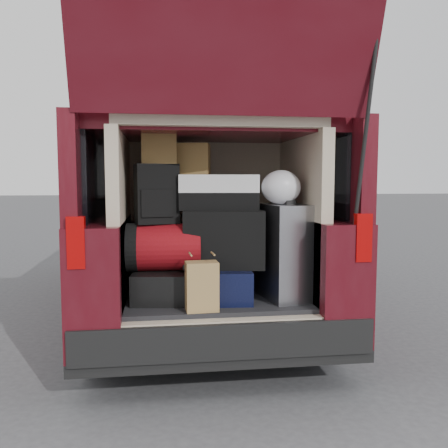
{
  "coord_description": "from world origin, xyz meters",
  "views": [
    {
      "loc": [
        -0.39,
        -3.1,
        1.38
      ],
      "look_at": [
        0.06,
        0.2,
        1.06
      ],
      "focal_mm": 38.0,
      "sensor_mm": 36.0,
      "label": 1
    }
  ],
  "objects": [
    {
      "name": "red_duffel",
      "position": [
        -0.36,
        0.15,
        0.92
      ],
      "size": [
        0.5,
        0.34,
        0.32
      ],
      "primitive_type": "cube",
      "rotation": [
        0.0,
        0.0,
        -0.03
      ],
      "color": "maroon",
      "rests_on": "black_hardshell"
    },
    {
      "name": "silver_roller",
      "position": [
        0.47,
        0.08,
        0.88
      ],
      "size": [
        0.35,
        0.48,
        0.66
      ],
      "primitive_type": "cube",
      "rotation": [
        0.0,
        0.0,
        0.17
      ],
      "color": "silver",
      "rests_on": "load_floor"
    },
    {
      "name": "backpack",
      "position": [
        -0.41,
        0.17,
        1.28
      ],
      "size": [
        0.31,
        0.23,
        0.41
      ],
      "primitive_type": "cube",
      "rotation": [
        0.0,
        0.0,
        0.2
      ],
      "color": "black",
      "rests_on": "red_duffel"
    },
    {
      "name": "ground",
      "position": [
        0.0,
        0.0,
        0.0
      ],
      "size": [
        80.0,
        80.0,
        0.0
      ],
      "primitive_type": "plane",
      "color": "#3C3C3E",
      "rests_on": "ground"
    },
    {
      "name": "grocery_sack_lower",
      "position": [
        -0.38,
        0.19,
        1.59
      ],
      "size": [
        0.23,
        0.19,
        0.21
      ],
      "primitive_type": "cube",
      "rotation": [
        0.0,
        0.0,
        0.0
      ],
      "color": "brown",
      "rests_on": "backpack"
    },
    {
      "name": "black_hardshell",
      "position": [
        -0.37,
        0.18,
        0.65
      ],
      "size": [
        0.43,
        0.55,
        0.21
      ],
      "primitive_type": "cube",
      "rotation": [
        0.0,
        0.0,
        -0.12
      ],
      "color": "black",
      "rests_on": "load_floor"
    },
    {
      "name": "black_soft_case",
      "position": [
        0.06,
        0.14,
        0.97
      ],
      "size": [
        0.6,
        0.41,
        0.4
      ],
      "primitive_type": "cube",
      "rotation": [
        0.0,
        0.0,
        -0.16
      ],
      "color": "black",
      "rests_on": "navy_hardshell"
    },
    {
      "name": "kraft_bag",
      "position": [
        -0.13,
        -0.17,
        0.71
      ],
      "size": [
        0.21,
        0.14,
        0.31
      ],
      "primitive_type": "cube",
      "rotation": [
        0.0,
        0.0,
        0.06
      ],
      "color": "#A37E49",
      "rests_on": "load_floor"
    },
    {
      "name": "twotone_duffel",
      "position": [
        0.03,
        0.19,
        1.29
      ],
      "size": [
        0.57,
        0.34,
        0.24
      ],
      "primitive_type": "cube",
      "rotation": [
        0.0,
        0.0,
        -0.12
      ],
      "color": "silver",
      "rests_on": "black_soft_case"
    },
    {
      "name": "grocery_sack_upper",
      "position": [
        -0.14,
        0.27,
        1.52
      ],
      "size": [
        0.25,
        0.22,
        0.22
      ],
      "primitive_type": "cube",
      "rotation": [
        0.0,
        0.0,
        -0.2
      ],
      "color": "brown",
      "rests_on": "twotone_duffel"
    },
    {
      "name": "load_floor",
      "position": [
        0.0,
        0.28,
        0.28
      ],
      "size": [
        1.24,
        1.05,
        0.55
      ],
      "primitive_type": "cube",
      "color": "black",
      "rests_on": "ground"
    },
    {
      "name": "minivan",
      "position": [
        0.0,
        1.86,
        0.91
      ],
      "size": [
        1.9,
        5.35,
        2.77
      ],
      "color": "black",
      "rests_on": "ground"
    },
    {
      "name": "navy_hardshell",
      "position": [
        0.02,
        0.12,
        0.66
      ],
      "size": [
        0.45,
        0.54,
        0.22
      ],
      "primitive_type": "cube",
      "rotation": [
        0.0,
        0.0,
        -0.07
      ],
      "color": "black",
      "rests_on": "load_floor"
    },
    {
      "name": "plastic_bag_right",
      "position": [
        0.44,
        0.06,
        1.33
      ],
      "size": [
        0.3,
        0.29,
        0.23
      ],
      "primitive_type": "ellipsoid",
      "rotation": [
        0.0,
        0.0,
        -0.13
      ],
      "color": "white",
      "rests_on": "silver_roller"
    }
  ]
}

